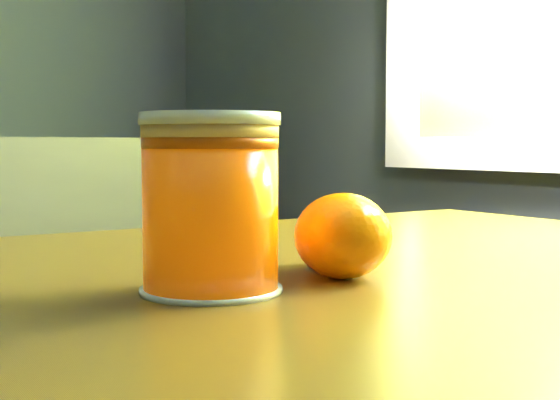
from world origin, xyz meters
TOP-DOWN VIEW (x-y plane):
  - juice_glass at (0.87, 0.04)m, footprint 0.09×0.09m
  - orange_front at (0.97, 0.04)m, footprint 0.07×0.07m
  - orange_back at (0.99, 0.07)m, footprint 0.06×0.06m

SIDE VIEW (x-z plane):
  - orange_back at x=0.99m, z-range 0.80..0.85m
  - orange_front at x=0.97m, z-range 0.80..0.85m
  - juice_glass at x=0.87m, z-range 0.80..0.90m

